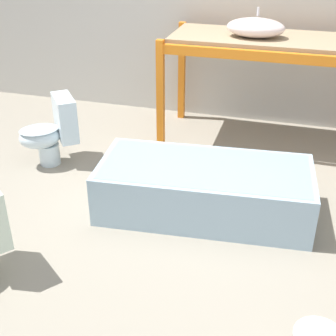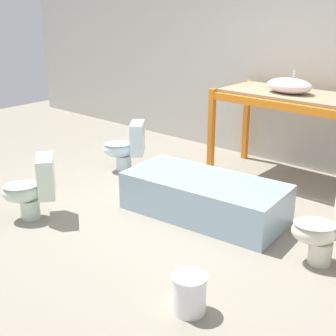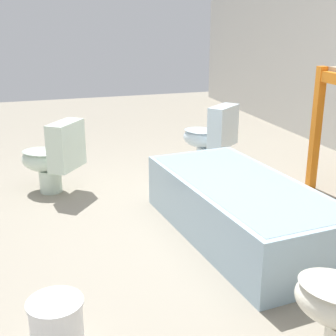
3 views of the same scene
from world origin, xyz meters
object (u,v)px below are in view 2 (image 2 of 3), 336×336
at_px(toilet_near, 127,146).
at_px(bucket_white, 189,293).
at_px(toilet_extra, 329,228).
at_px(sink_basin, 289,86).
at_px(bathtub_main, 204,194).
at_px(toilet_far, 33,187).

xyz_separation_m(toilet_near, bucket_white, (2.47, -1.79, -0.18)).
height_order(toilet_near, toilet_extra, same).
bearing_deg(sink_basin, toilet_extra, -50.90).
distance_m(sink_basin, bathtub_main, 1.71).
relative_size(sink_basin, bathtub_main, 0.32).
bearing_deg(toilet_far, bucket_white, 33.02).
height_order(sink_basin, toilet_far, sink_basin).
relative_size(bathtub_main, toilet_extra, 2.65).
bearing_deg(sink_basin, bathtub_main, -96.16).
distance_m(toilet_extra, bucket_white, 1.38).
relative_size(bathtub_main, toilet_far, 2.65).
height_order(sink_basin, toilet_extra, sink_basin).
height_order(sink_basin, bucket_white, sink_basin).
height_order(bathtub_main, toilet_far, toilet_far).
xyz_separation_m(sink_basin, toilet_far, (-1.45, -2.61, -0.86)).
xyz_separation_m(bathtub_main, toilet_extra, (1.37, -0.09, 0.10)).
xyz_separation_m(bathtub_main, toilet_near, (-1.58, 0.42, 0.10)).
xyz_separation_m(sink_basin, toilet_extra, (1.22, -1.50, -0.86)).
bearing_deg(toilet_near, toilet_far, -28.95).
distance_m(bathtub_main, toilet_extra, 1.37).
xyz_separation_m(toilet_near, toilet_far, (0.28, -1.62, 0.00)).
bearing_deg(bucket_white, toilet_extra, 69.52).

